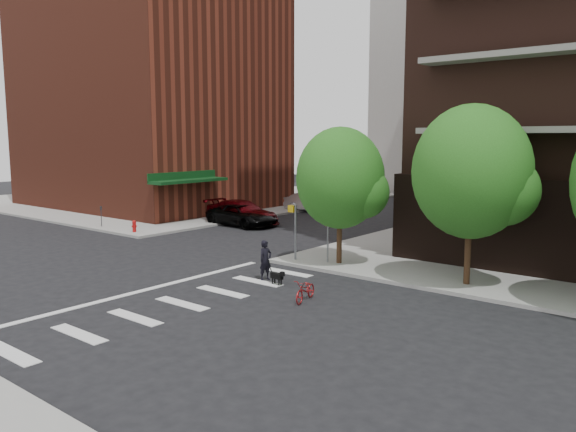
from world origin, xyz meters
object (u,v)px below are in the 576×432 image
object	(u,v)px
parked_car_silver	(314,202)
dog_walker	(265,260)
fire_hydrant	(134,226)
parked_car_maroon	(242,212)
scooter	(306,290)
parked_car_black	(242,215)

from	to	relation	value
parked_car_silver	dog_walker	bearing A→B (deg)	-152.66
fire_hydrant	dog_walker	world-z (taller)	dog_walker
fire_hydrant	parked_car_maroon	xyz separation A→B (m)	(2.30, 7.09, 0.26)
parked_car_silver	parked_car_maroon	bearing A→B (deg)	176.33
fire_hydrant	parked_car_maroon	world-z (taller)	parked_car_maroon
parked_car_maroon	parked_car_silver	world-z (taller)	parked_car_maroon
parked_car_maroon	scooter	xyz separation A→B (m)	(14.41, -11.87, -0.41)
parked_car_black	dog_walker	distance (m)	14.68
fire_hydrant	scooter	world-z (taller)	fire_hydrant
parked_car_black	dog_walker	bearing A→B (deg)	-130.07
parked_car_silver	dog_walker	distance (m)	21.88
fire_hydrant	scooter	xyz separation A→B (m)	(16.71, -4.78, -0.14)
parked_car_maroon	dog_walker	distance (m)	15.38
parked_car_silver	dog_walker	world-z (taller)	dog_walker
parked_car_black	parked_car_silver	size ratio (longest dim) A/B	1.07
fire_hydrant	dog_walker	bearing A→B (deg)	-13.96
scooter	parked_car_maroon	bearing A→B (deg)	127.02
fire_hydrant	parked_car_silver	bearing A→B (deg)	81.49
parked_car_black	parked_car_maroon	bearing A→B (deg)	47.26
parked_car_maroon	parked_car_black	bearing A→B (deg)	-135.44
parked_car_maroon	scooter	distance (m)	18.68
parked_car_maroon	dog_walker	world-z (taller)	dog_walker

